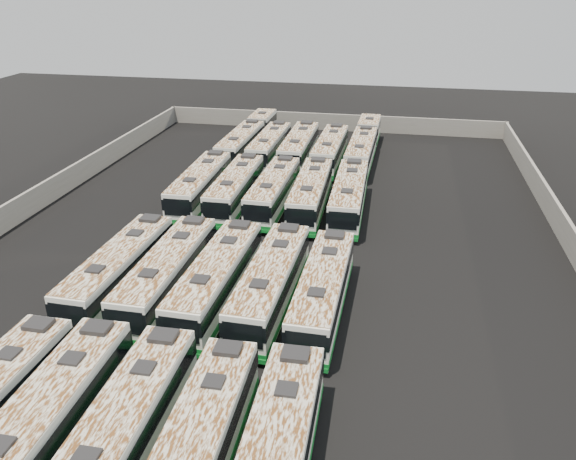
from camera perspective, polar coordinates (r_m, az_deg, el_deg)
The scene contains 20 objects.
ground at distance 43.50m, azimuth -1.64°, elevation -1.91°, with size 140.00×140.00×0.00m, color black.
perimeter_wall at distance 43.01m, azimuth -1.65°, elevation -0.60°, with size 45.20×73.20×2.20m.
bus_front_left at distance 27.72m, azimuth -23.42°, elevation -17.68°, with size 2.79×12.26×3.44m.
bus_front_center at distance 26.23m, azimuth -16.52°, elevation -19.33°, with size 2.71×12.08×3.40m.
bus_front_right at distance 25.02m, azimuth -9.19°, elevation -21.20°, with size 2.73×11.81×3.31m.
bus_midfront_far_left at distance 38.54m, azimuth -16.76°, elevation -3.89°, with size 2.81×12.10×3.39m.
bus_midfront_left at distance 37.21m, azimuth -12.09°, elevation -4.36°, with size 2.63×12.26×3.45m.
bus_midfront_center at distance 36.03m, azimuth -7.25°, elevation -5.00°, with size 2.90×12.34×3.46m.
bus_midfront_right at distance 35.33m, azimuth -1.76°, elevation -5.45°, with size 2.90×12.29×3.45m.
bus_midfront_far_right at distance 34.66m, azimuth 3.56°, elevation -6.22°, with size 2.71×11.98×3.37m.
bus_midback_far_left at distance 51.96m, azimuth -8.91°, elevation 4.49°, with size 2.88×12.27×3.44m.
bus_midback_left at distance 50.91m, azimuth -5.36°, elevation 4.22°, with size 2.70×12.02×3.38m.
bus_midback_center at distance 50.16m, azimuth -1.49°, elevation 3.98°, with size 2.68×11.91×3.35m.
bus_midback_right at distance 49.47m, azimuth 2.31°, elevation 3.70°, with size 2.82×12.15×3.41m.
bus_midback_far_right at distance 49.12m, azimuth 6.21°, elevation 3.43°, with size 2.75×12.22×3.44m.
bus_back_far_left at distance 67.10m, azimuth -4.04°, elevation 9.35°, with size 2.80×18.50×3.35m.
bus_back_left at distance 63.35m, azimuth -1.91°, elevation 8.46°, with size 2.62×11.85×3.33m.
bus_back_center at distance 62.68m, azimuth 1.12°, elevation 8.35°, with size 2.65×12.32×3.47m.
bus_back_right at distance 62.05m, azimuth 4.28°, elevation 8.07°, with size 2.75×12.05×3.39m.
bus_back_far_right at distance 64.77m, azimuth 7.71°, elevation 8.61°, with size 2.90×18.38×3.33m.
Camera 1 is at (8.74, -37.84, 19.59)m, focal length 35.00 mm.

